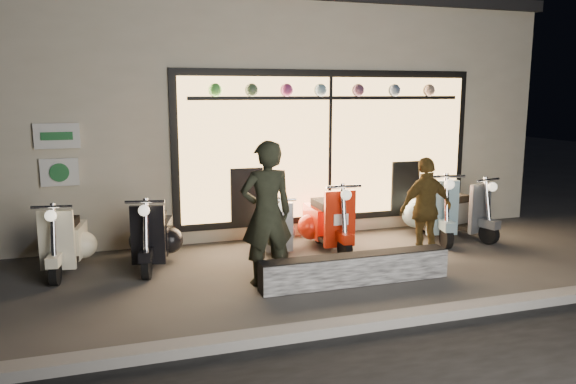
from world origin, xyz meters
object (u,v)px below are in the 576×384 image
object	(u,v)px
scooter_silver	(274,229)
man	(267,213)
woman	(426,209)
scooter_red	(326,221)
graffiti_barrier	(355,269)

from	to	relation	value
scooter_silver	man	size ratio (longest dim) A/B	0.69
scooter_silver	woman	distance (m)	2.35
scooter_silver	scooter_red	distance (m)	0.88
man	scooter_silver	bearing A→B (deg)	-111.37
man	woman	distance (m)	2.59
man	woman	xyz separation A→B (m)	(2.56, 0.33, -0.17)
scooter_red	man	xyz separation A→B (m)	(-1.40, -1.40, 0.51)
scooter_red	woman	distance (m)	1.62
graffiti_barrier	scooter_silver	bearing A→B (deg)	107.81
woman	scooter_silver	bearing A→B (deg)	-34.56
scooter_silver	man	bearing A→B (deg)	-102.44
scooter_red	scooter_silver	bearing A→B (deg)	179.63
scooter_red	man	world-z (taller)	man
man	scooter_red	bearing A→B (deg)	-136.00
scooter_silver	woman	xyz separation A→B (m)	(2.04, -1.10, 0.41)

